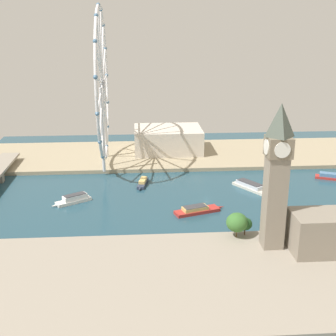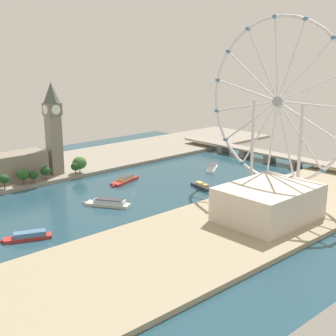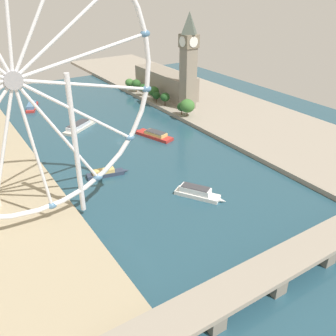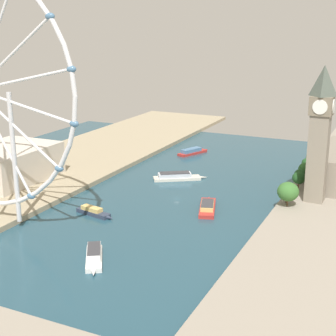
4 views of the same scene
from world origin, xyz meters
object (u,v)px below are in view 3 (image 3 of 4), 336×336
(ferris_wheel, at_px, (13,82))
(tour_boat_1, at_px, (79,126))
(tour_boat_0, at_px, (154,135))
(tour_boat_3, at_px, (32,106))
(tour_boat_4, at_px, (106,173))
(clock_tower, at_px, (188,60))
(tour_boat_2, at_px, (197,193))
(river_bridge, at_px, (296,257))
(parliament_block, at_px, (165,83))

(ferris_wheel, height_order, tour_boat_1, ferris_wheel)
(tour_boat_0, relative_size, tour_boat_3, 1.12)
(tour_boat_0, height_order, tour_boat_3, tour_boat_0)
(tour_boat_1, relative_size, tour_boat_3, 1.10)
(tour_boat_3, bearing_deg, tour_boat_4, -155.90)
(clock_tower, xyz_separation_m, tour_boat_2, (75.54, 114.43, -40.68))
(clock_tower, xyz_separation_m, tour_boat_4, (106.71, 67.09, -41.26))
(ferris_wheel, xyz_separation_m, tour_boat_1, (-60.55, -109.19, -66.67))
(tour_boat_0, xyz_separation_m, tour_boat_2, (22.56, 81.40, 0.51))
(clock_tower, distance_m, river_bridge, 198.80)
(clock_tower, relative_size, tour_boat_0, 2.24)
(tour_boat_2, relative_size, tour_boat_4, 1.03)
(tour_boat_1, xyz_separation_m, tour_boat_4, (14.23, 78.94, -0.39))
(tour_boat_3, distance_m, tour_boat_4, 148.13)
(ferris_wheel, height_order, river_bridge, ferris_wheel)
(tour_boat_1, bearing_deg, parliament_block, -13.69)
(clock_tower, relative_size, tour_boat_4, 3.03)
(ferris_wheel, distance_m, tour_boat_2, 103.51)
(ferris_wheel, bearing_deg, tour_boat_2, 167.57)
(river_bridge, bearing_deg, tour_boat_0, -99.13)
(clock_tower, relative_size, river_bridge, 0.41)
(tour_boat_1, relative_size, tour_boat_2, 1.28)
(tour_boat_4, bearing_deg, parliament_block, 56.36)
(tour_boat_2, relative_size, tour_boat_3, 0.86)
(river_bridge, height_order, tour_boat_4, river_bridge)
(clock_tower, distance_m, tour_boat_4, 132.62)
(clock_tower, bearing_deg, tour_boat_2, 56.57)
(tour_boat_0, bearing_deg, tour_boat_1, 23.08)
(tour_boat_0, distance_m, tour_boat_1, 59.78)
(parliament_block, bearing_deg, tour_boat_4, 44.88)
(parliament_block, distance_m, river_bridge, 241.56)
(tour_boat_3, bearing_deg, parliament_block, -83.45)
(river_bridge, bearing_deg, tour_boat_4, -75.03)
(ferris_wheel, xyz_separation_m, tour_boat_0, (-100.04, -64.32, -66.98))
(river_bridge, height_order, tour_boat_1, river_bridge)
(parliament_block, bearing_deg, tour_boat_0, 52.79)
(river_bridge, relative_size, tour_boat_1, 5.62)
(ferris_wheel, height_order, tour_boat_0, ferris_wheel)
(parliament_block, bearing_deg, river_bridge, 69.64)
(tour_boat_2, bearing_deg, tour_boat_3, 157.82)
(river_bridge, relative_size, tour_boat_4, 7.44)
(parliament_block, relative_size, tour_boat_3, 2.52)
(river_bridge, distance_m, tour_boat_1, 192.35)
(clock_tower, bearing_deg, ferris_wheel, 32.46)
(river_bridge, height_order, tour_boat_3, river_bridge)
(clock_tower, bearing_deg, tour_boat_4, 32.16)
(ferris_wheel, bearing_deg, river_bridge, 132.84)
(ferris_wheel, relative_size, river_bridge, 0.67)
(clock_tower, height_order, tour_boat_2, clock_tower)
(ferris_wheel, height_order, tour_boat_4, ferris_wheel)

